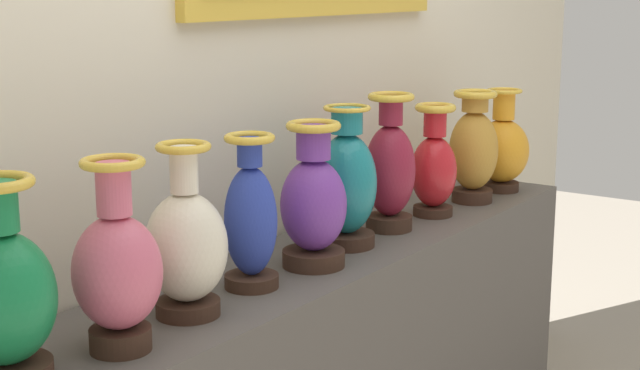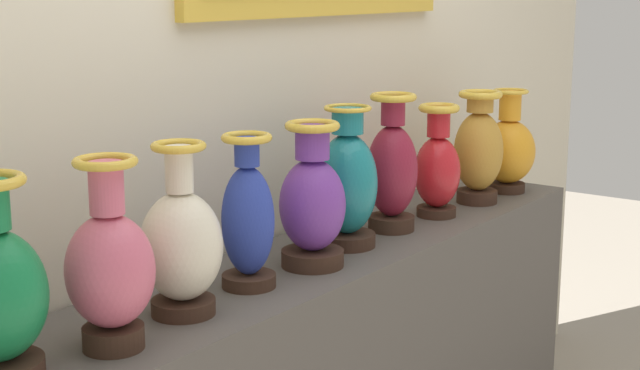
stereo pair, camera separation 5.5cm
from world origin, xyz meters
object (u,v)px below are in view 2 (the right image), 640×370
(vase_rose, at_px, (110,268))
(vase_violet, at_px, (312,204))
(vase_crimson, at_px, (437,167))
(vase_cobalt, at_px, (248,220))
(vase_ivory, at_px, (181,245))
(vase_burgundy, at_px, (392,170))
(vase_ochre, at_px, (478,150))
(vase_teal, at_px, (347,184))
(vase_amber, at_px, (508,149))

(vase_rose, relative_size, vase_violet, 1.04)
(vase_crimson, bearing_deg, vase_cobalt, 178.95)
(vase_cobalt, distance_m, vase_crimson, 0.84)
(vase_ivory, bearing_deg, vase_crimson, -0.42)
(vase_burgundy, relative_size, vase_ochre, 1.09)
(vase_rose, xyz_separation_m, vase_ivory, (0.22, 0.03, -0.01))
(vase_cobalt, relative_size, vase_ochre, 1.00)
(vase_violet, xyz_separation_m, vase_burgundy, (0.41, 0.03, 0.02))
(vase_ivory, height_order, vase_crimson, vase_ivory)
(vase_ivory, bearing_deg, vase_rose, -172.91)
(vase_rose, xyz_separation_m, vase_burgundy, (1.06, 0.04, 0.01))
(vase_burgundy, bearing_deg, vase_teal, 178.30)
(vase_teal, bearing_deg, vase_burgundy, -1.70)
(vase_violet, distance_m, vase_teal, 0.20)
(vase_ivory, xyz_separation_m, vase_amber, (1.49, -0.03, -0.01))
(vase_cobalt, relative_size, vase_crimson, 1.06)
(vase_ochre, distance_m, vase_amber, 0.20)
(vase_ochre, bearing_deg, vase_teal, 176.09)
(vase_burgundy, distance_m, vase_amber, 0.65)
(vase_violet, xyz_separation_m, vase_teal, (0.20, 0.03, 0.01))
(vase_teal, bearing_deg, vase_ivory, -178.14)
(vase_violet, height_order, vase_ochre, vase_violet)
(vase_crimson, distance_m, vase_ochre, 0.23)
(vase_burgundy, relative_size, vase_amber, 1.13)
(vase_ivory, distance_m, vase_violet, 0.44)
(vase_crimson, xyz_separation_m, vase_ochre, (0.23, -0.02, 0.02))
(vase_ivory, distance_m, vase_cobalt, 0.22)
(vase_violet, height_order, vase_amber, vase_violet)
(vase_ivory, distance_m, vase_ochre, 1.29)
(vase_ivory, bearing_deg, vase_cobalt, 2.01)
(vase_teal, height_order, vase_burgundy, vase_burgundy)
(vase_amber, bearing_deg, vase_crimson, 176.75)
(vase_rose, xyz_separation_m, vase_teal, (0.85, 0.05, 0.01))
(vase_teal, xyz_separation_m, vase_amber, (0.86, -0.05, -0.02))
(vase_cobalt, relative_size, vase_burgundy, 0.92)
(vase_violet, relative_size, vase_teal, 0.96)
(vase_ivory, relative_size, vase_teal, 0.98)
(vase_violet, xyz_separation_m, vase_ochre, (0.85, -0.01, 0.01))
(vase_violet, height_order, vase_crimson, vase_violet)
(vase_ochre, height_order, vase_amber, vase_ochre)
(vase_teal, xyz_separation_m, vase_crimson, (0.43, -0.03, -0.02))
(vase_cobalt, height_order, vase_burgundy, vase_burgundy)
(vase_cobalt, height_order, vase_teal, vase_teal)
(vase_teal, relative_size, vase_burgundy, 0.97)
(vase_teal, height_order, vase_ochre, vase_teal)
(vase_violet, distance_m, vase_ochre, 0.85)
(vase_ivory, distance_m, vase_crimson, 1.06)
(vase_rose, bearing_deg, vase_burgundy, 2.23)
(vase_ivory, xyz_separation_m, vase_ochre, (1.29, -0.02, 0.02))
(vase_cobalt, relative_size, vase_teal, 0.95)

